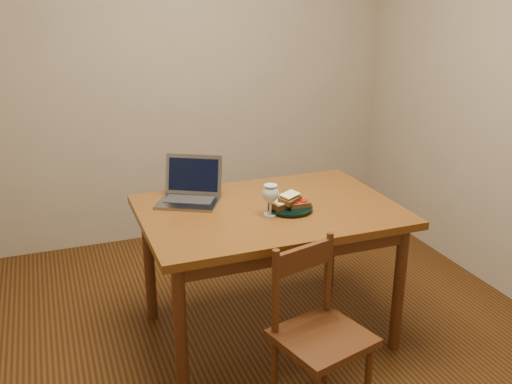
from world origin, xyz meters
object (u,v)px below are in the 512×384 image
object	(u,v)px
chair	(320,326)
table	(269,223)
laptop	(191,189)
plate	(290,208)
milk_glass	(270,200)

from	to	relation	value
chair	table	bearing A→B (deg)	73.55
laptop	plate	bearing A→B (deg)	-8.29
milk_glass	laptop	size ratio (longest dim) A/B	0.39
table	milk_glass	xyz separation A→B (m)	(-0.03, -0.09, 0.17)
table	milk_glass	size ratio (longest dim) A/B	8.15
chair	plate	size ratio (longest dim) A/B	1.95
chair	plate	bearing A→B (deg)	64.73
chair	milk_glass	xyz separation A→B (m)	(-0.01, 0.54, 0.39)
plate	laptop	xyz separation A→B (m)	(-0.43, 0.33, 0.05)
table	laptop	distance (m)	0.45
chair	laptop	size ratio (longest dim) A/B	1.11
table	milk_glass	distance (m)	0.19
plate	laptop	world-z (taller)	laptop
milk_glass	plate	bearing A→B (deg)	10.98
table	plate	bearing A→B (deg)	-39.49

